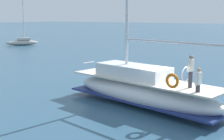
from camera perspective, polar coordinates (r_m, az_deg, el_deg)
ground_plane at (r=16.60m, az=10.48°, el=-7.37°), size 400.00×400.00×0.00m
main_sailboat at (r=17.18m, az=5.45°, el=-3.48°), size 4.29×9.89×14.31m
moored_sloop_far at (r=54.83m, az=-16.10°, el=4.98°), size 5.10×3.94×8.35m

